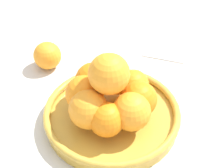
{
  "coord_description": "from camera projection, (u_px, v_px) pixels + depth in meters",
  "views": [
    {
      "loc": [
        -0.36,
        -0.43,
        0.61
      ],
      "look_at": [
        0.0,
        0.0,
        0.11
      ],
      "focal_mm": 60.0,
      "sensor_mm": 36.0,
      "label": 1
    }
  ],
  "objects": [
    {
      "name": "stray_orange",
      "position": [
        46.0,
        56.0,
        0.94
      ],
      "size": [
        0.07,
        0.07,
        0.07
      ],
      "primitive_type": "sphere",
      "color": "orange",
      "rests_on": "ground_plane"
    },
    {
      "name": "orange_pile",
      "position": [
        110.0,
        94.0,
        0.76
      ],
      "size": [
        0.2,
        0.2,
        0.14
      ],
      "color": "orange",
      "rests_on": "fruit_bowl"
    },
    {
      "name": "napkin_folded",
      "position": [
        167.0,
        47.0,
        1.02
      ],
      "size": [
        0.15,
        0.15,
        0.01
      ],
      "primitive_type": "cube",
      "rotation": [
        0.0,
        0.0,
        0.57
      ],
      "color": "white",
      "rests_on": "ground_plane"
    },
    {
      "name": "fruit_bowl",
      "position": [
        112.0,
        115.0,
        0.81
      ],
      "size": [
        0.3,
        0.3,
        0.04
      ],
      "color": "gold",
      "rests_on": "ground_plane"
    },
    {
      "name": "ground_plane",
      "position": [
        112.0,
        121.0,
        0.82
      ],
      "size": [
        4.0,
        4.0,
        0.0
      ],
      "primitive_type": "plane",
      "color": "beige"
    }
  ]
}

